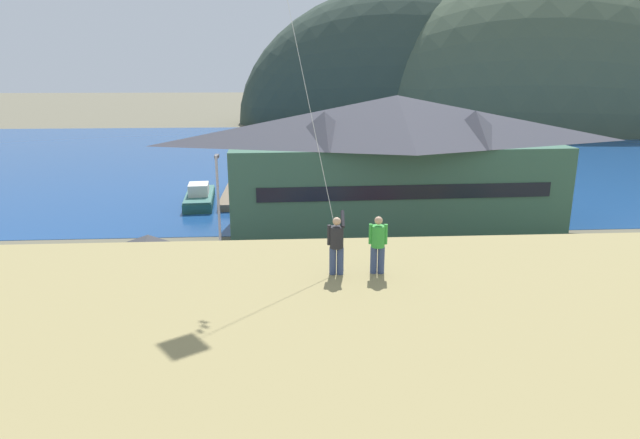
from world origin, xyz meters
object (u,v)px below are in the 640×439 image
(moored_boat_outer_mooring, at_px, (274,197))
(person_companion, at_px, (378,243))
(parked_car_back_row_right, at_px, (71,275))
(parked_car_front_row_red, at_px, (511,326))
(parked_car_lone_by_shed, at_px, (339,281))
(harbor_lodge, at_px, (395,159))
(moored_boat_wharfside, at_px, (200,197))
(parked_car_front_row_end, at_px, (255,333))
(parked_car_mid_row_near, at_px, (579,268))
(parking_light_pole, at_px, (219,205))
(parked_car_mid_row_center, at_px, (428,273))
(storage_shed_near_lot, at_px, (152,275))
(parked_car_front_row_silver, at_px, (608,305))
(parked_car_corner_spot, at_px, (381,327))
(wharf_dock, at_px, (240,194))
(person_kite_flyer, at_px, (337,243))
(parked_car_back_row_left, at_px, (512,277))

(moored_boat_outer_mooring, distance_m, person_companion, 37.57)
(parked_car_back_row_right, xyz_separation_m, parked_car_front_row_red, (23.15, -8.01, 0.00))
(parked_car_back_row_right, height_order, parked_car_lone_by_shed, same)
(harbor_lodge, height_order, parked_car_lone_by_shed, harbor_lodge)
(moored_boat_wharfside, bearing_deg, parked_car_front_row_end, -76.77)
(moored_boat_outer_mooring, height_order, parked_car_lone_by_shed, moored_boat_outer_mooring)
(harbor_lodge, distance_m, moored_boat_wharfside, 20.04)
(harbor_lodge, relative_size, moored_boat_wharfside, 3.36)
(parked_car_mid_row_near, height_order, parked_car_front_row_red, same)
(harbor_lodge, bearing_deg, moored_boat_outer_mooring, 140.93)
(parked_car_front_row_red, height_order, parked_car_lone_by_shed, same)
(parked_car_front_row_red, relative_size, parked_car_front_row_end, 0.99)
(parking_light_pole, xyz_separation_m, person_companion, (6.97, -18.71, 3.41))
(parked_car_back_row_right, relative_size, parked_car_mid_row_center, 1.00)
(person_companion, bearing_deg, parking_light_pole, 110.44)
(storage_shed_near_lot, xyz_separation_m, parked_car_front_row_silver, (23.49, -2.36, -1.31))
(parked_car_mid_row_near, xyz_separation_m, parked_car_front_row_end, (-19.33, -7.26, 0.00))
(harbor_lodge, xyz_separation_m, moored_boat_outer_mooring, (-10.17, 8.25, -4.97))
(storage_shed_near_lot, relative_size, parking_light_pole, 0.88)
(moored_boat_wharfside, distance_m, parked_car_front_row_end, 30.19)
(person_companion, bearing_deg, parked_car_corner_spot, 78.10)
(parked_car_mid_row_near, bearing_deg, parked_car_mid_row_center, -178.15)
(wharf_dock, distance_m, parked_car_lone_by_shed, 27.00)
(parked_car_front_row_silver, distance_m, parked_car_mid_row_center, 9.51)
(parked_car_front_row_end, bearing_deg, person_companion, -61.25)
(parked_car_front_row_silver, bearing_deg, parked_car_mid_row_near, 75.61)
(parked_car_front_row_red, bearing_deg, harbor_lodge, 94.23)
(storage_shed_near_lot, bearing_deg, parked_car_corner_spot, -19.73)
(harbor_lodge, bearing_deg, parked_car_front_row_red, -85.77)
(wharf_dock, height_order, person_kite_flyer, person_kite_flyer)
(parked_car_front_row_end, relative_size, parking_light_pole, 0.57)
(parked_car_front_row_silver, bearing_deg, parked_car_front_row_end, -174.04)
(storage_shed_near_lot, relative_size, parked_car_front_row_silver, 1.52)
(parked_car_back_row_left, distance_m, parking_light_pole, 18.38)
(person_kite_flyer, bearing_deg, moored_boat_outer_mooring, 94.20)
(moored_boat_outer_mooring, bearing_deg, parked_car_front_row_end, -90.61)
(parked_car_back_row_right, distance_m, parked_car_front_row_red, 24.50)
(parked_car_mid_row_near, height_order, person_companion, person_companion)
(parked_car_back_row_left, distance_m, parked_car_corner_spot, 10.57)
(parked_car_back_row_left, bearing_deg, parking_light_pole, 164.08)
(parked_car_back_row_right, height_order, person_companion, person_companion)
(parked_car_front_row_end, bearing_deg, parked_car_front_row_silver, 5.96)
(moored_boat_wharfside, distance_m, person_kite_flyer, 39.03)
(harbor_lodge, distance_m, parked_car_back_row_right, 25.56)
(moored_boat_outer_mooring, xyz_separation_m, parking_light_pole, (-3.06, -17.98, 3.67))
(parked_car_front_row_red, distance_m, person_kite_flyer, 13.58)
(person_kite_flyer, bearing_deg, parked_car_mid_row_near, 42.47)
(parked_car_corner_spot, distance_m, person_kite_flyer, 10.74)
(parked_car_back_row_left, bearing_deg, harbor_lodge, 105.80)
(person_companion, bearing_deg, parked_car_back_row_right, 134.55)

